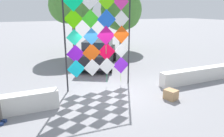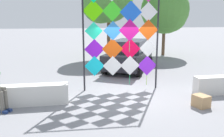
% 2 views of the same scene
% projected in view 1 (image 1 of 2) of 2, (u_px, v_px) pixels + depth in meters
% --- Properties ---
extents(ground, '(120.00, 120.00, 0.00)m').
position_uv_depth(ground, '(113.00, 93.00, 9.05)').
color(ground, gray).
extents(plaza_ledge_right, '(4.63, 0.46, 0.68)m').
position_uv_depth(plaza_ledge_right, '(200.00, 75.00, 10.52)').
color(plaza_ledge_right, silver).
rests_on(plaza_ledge_right, ground).
extents(kite_display_rack, '(3.01, 0.20, 4.31)m').
position_uv_depth(kite_display_rack, '(99.00, 35.00, 9.15)').
color(kite_display_rack, '#232328').
rests_on(kite_display_rack, ground).
extents(parked_car, '(3.65, 4.60, 1.65)m').
position_uv_depth(parked_car, '(98.00, 53.00, 13.27)').
color(parked_car, black).
rests_on(parked_car, ground).
extents(cardboard_box_large, '(0.53, 0.58, 0.40)m').
position_uv_depth(cardboard_box_large, '(171.00, 94.00, 8.43)').
color(cardboard_box_large, tan).
rests_on(cardboard_box_large, ground).
extents(tree_palm_like, '(3.58, 3.58, 5.22)m').
position_uv_depth(tree_palm_like, '(122.00, 10.00, 18.36)').
color(tree_palm_like, brown).
rests_on(tree_palm_like, ground).
extents(tree_broadleaf, '(3.66, 3.81, 5.92)m').
position_uv_depth(tree_broadleaf, '(72.00, 0.00, 16.00)').
color(tree_broadleaf, brown).
rests_on(tree_broadleaf, ground).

